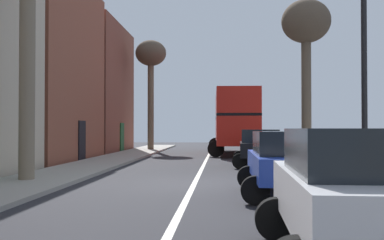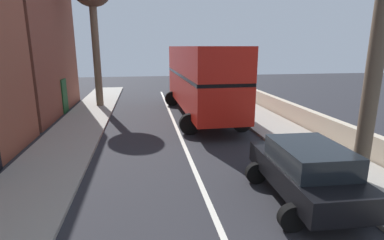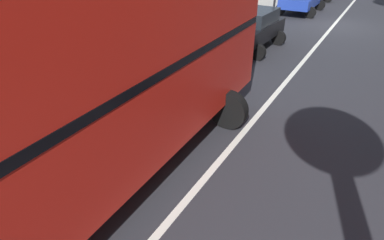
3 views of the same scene
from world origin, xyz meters
name	(u,v)px [view 3 (image 3 of 3)]	position (x,y,z in m)	size (l,w,h in m)	color
ground_plane	(334,25)	(0.00, 0.00, 0.00)	(84.00, 84.00, 0.00)	#28282D
road_centre_line	(334,25)	(0.00, 0.00, 0.00)	(0.16, 54.00, 0.01)	silver
sidewalk_right	(252,14)	(4.90, 0.00, 0.06)	(2.60, 60.00, 0.12)	#9E998E
boundary_wall_right	(229,5)	(6.45, 0.00, 0.50)	(0.36, 54.00, 1.00)	beige
double_decker_bus	(76,81)	(1.70, 16.77, 2.35)	(3.70, 10.54, 4.06)	red
parked_car_black_right_3	(252,27)	(2.50, 6.43, 0.93)	(2.49, 4.00, 1.64)	black
litter_bin_right	(253,0)	(5.30, -1.15, 0.70)	(0.55, 0.55, 1.16)	black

